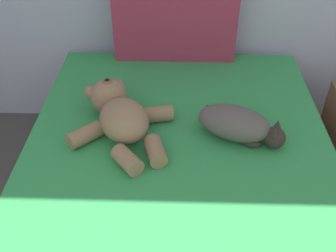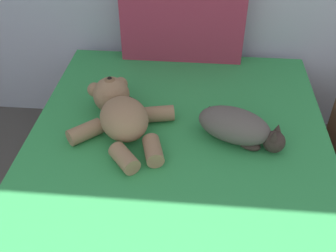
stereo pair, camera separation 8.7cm
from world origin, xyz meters
The scene contains 5 objects.
bed centered at (1.85, 2.73, 0.28)m, with size 1.47×1.91×0.56m.
patterned_cushion centered at (1.81, 3.61, 0.81)m, with size 0.72×0.12×0.50m.
cat centered at (2.12, 2.85, 0.64)m, with size 0.42×0.36×0.15m.
teddy_bear centered at (1.57, 2.90, 0.65)m, with size 0.49×0.60×0.20m.
cell_phone centered at (1.54, 3.07, 0.57)m, with size 0.15×0.16×0.01m.
Camera 2 is at (1.92, 1.43, 1.76)m, focal length 42.33 mm.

